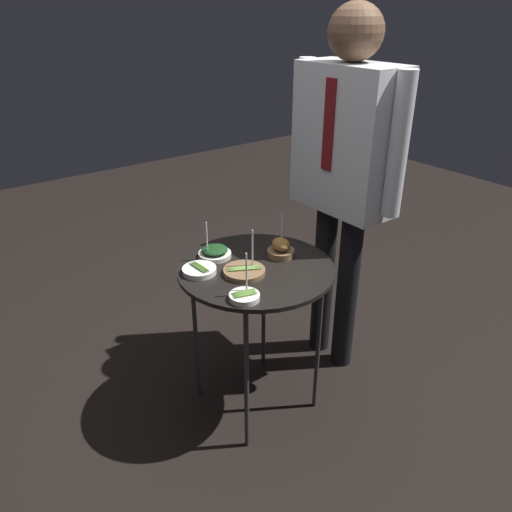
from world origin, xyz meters
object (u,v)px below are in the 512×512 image
object	(u,v)px
bowl_asparagus_mid_right	(244,271)
waiter_figure	(345,158)
serving_cart	(256,278)
bowl_asparagus_back_right	(244,296)
bowl_asparagus_far_rim	(199,270)
bowl_roast_front_center	(281,249)
bowl_spinach_front_right	(215,252)

from	to	relation	value
bowl_asparagus_mid_right	waiter_figure	size ratio (longest dim) A/B	0.10
bowl_asparagus_mid_right	serving_cart	bearing A→B (deg)	105.66
serving_cart	waiter_figure	xyz separation A→B (m)	(-0.05, 0.54, 0.42)
bowl_asparagus_back_right	bowl_asparagus_far_rim	world-z (taller)	bowl_asparagus_back_right
bowl_asparagus_back_right	bowl_asparagus_mid_right	bearing A→B (deg)	144.13
bowl_asparagus_mid_right	bowl_asparagus_back_right	distance (m)	0.20
bowl_roast_front_center	waiter_figure	distance (m)	0.52
bowl_asparagus_mid_right	bowl_spinach_front_right	world-z (taller)	bowl_asparagus_mid_right
bowl_asparagus_far_rim	waiter_figure	distance (m)	0.84
bowl_asparagus_back_right	serving_cart	bearing A→B (deg)	133.42
bowl_asparagus_mid_right	waiter_figure	distance (m)	0.71
bowl_asparagus_back_right	bowl_spinach_front_right	distance (m)	0.37
bowl_asparagus_back_right	waiter_figure	size ratio (longest dim) A/B	0.10
serving_cart	bowl_asparagus_far_rim	bearing A→B (deg)	-114.10
bowl_roast_front_center	bowl_asparagus_far_rim	size ratio (longest dim) A/B	1.28
serving_cart	bowl_asparagus_far_rim	xyz separation A→B (m)	(-0.10, -0.22, 0.07)
serving_cart	bowl_roast_front_center	xyz separation A→B (m)	(-0.01, 0.15, 0.09)
bowl_asparagus_far_rim	waiter_figure	size ratio (longest dim) A/B	0.08
bowl_asparagus_far_rim	bowl_roast_front_center	bearing A→B (deg)	76.97
serving_cart	bowl_spinach_front_right	distance (m)	0.22
bowl_roast_front_center	waiter_figure	bearing A→B (deg)	94.85
bowl_asparagus_mid_right	bowl_asparagus_far_rim	size ratio (longest dim) A/B	1.28
bowl_asparagus_back_right	bowl_spinach_front_right	size ratio (longest dim) A/B	1.01
waiter_figure	bowl_roast_front_center	bearing A→B (deg)	-85.15
serving_cart	bowl_roast_front_center	size ratio (longest dim) A/B	4.08
waiter_figure	serving_cart	bearing A→B (deg)	-85.04
bowl_spinach_front_right	waiter_figure	bearing A→B (deg)	78.08
serving_cart	waiter_figure	size ratio (longest dim) A/B	0.42
bowl_spinach_front_right	bowl_asparagus_far_rim	size ratio (longest dim) A/B	1.25
bowl_asparagus_far_rim	waiter_figure	xyz separation A→B (m)	(0.05, 0.76, 0.35)
bowl_asparagus_back_right	bowl_asparagus_far_rim	bearing A→B (deg)	-174.37
bowl_spinach_front_right	bowl_asparagus_back_right	bearing A→B (deg)	-15.77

